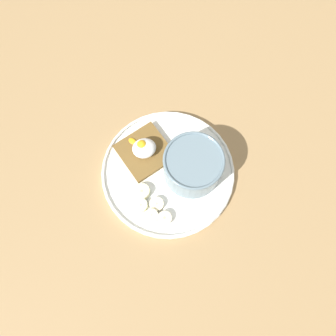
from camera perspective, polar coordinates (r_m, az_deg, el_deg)
The scene contains 10 objects.
ground_plane at distance 68.68cm, azimuth -0.00°, elevation -1.08°, with size 120.00×120.00×2.00cm, color #9C7B50.
plate at distance 66.97cm, azimuth -0.00°, elevation -0.61°, with size 27.20×27.20×1.60cm.
oatmeal_bowl at distance 63.49cm, azimuth 4.34°, elevation 0.37°, with size 11.61×11.61×7.23cm.
toast_slice at distance 67.61cm, azimuth -4.05°, elevation 2.81°, with size 12.59×12.59×1.30cm.
poached_egg at distance 65.70cm, azimuth -4.25°, elevation 3.54°, with size 5.43×5.83×3.31cm.
banana_slice_front at distance 63.73cm, azimuth -0.63°, elevation -8.74°, with size 3.64×3.71×1.51cm.
banana_slice_left at distance 64.47cm, azimuth -1.98°, elevation -6.30°, with size 3.51×3.46×1.13cm.
banana_slice_back at distance 65.01cm, azimuth -4.55°, elevation -4.15°, with size 4.50×4.54×1.67cm.
banana_slice_right at distance 63.88cm, azimuth -2.83°, elevation -8.28°, with size 3.58×3.63×1.49cm.
banana_slice_inner at distance 64.51cm, azimuth -4.77°, elevation -6.49°, with size 3.17×3.07×1.36cm.
Camera 1 is at (4.87, 20.42, 66.39)cm, focal length 35.00 mm.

